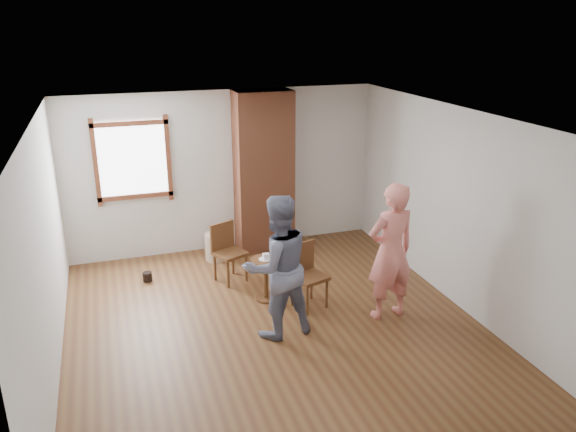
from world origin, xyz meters
The scene contains 12 objects.
ground centered at (0.00, 0.00, 0.00)m, with size 5.50×5.50×0.00m, color brown.
room_shell centered at (-0.06, 0.61, 1.81)m, with size 5.04×5.52×2.62m.
brick_chimney centered at (0.60, 2.50, 1.30)m, with size 0.90×0.50×2.60m, color #A55B3A.
stoneware_crock centered at (-0.27, 2.27, 0.22)m, with size 0.34×0.34×0.44m, color tan.
dark_pot centered at (-1.39, 1.81, 0.07)m, with size 0.14×0.14×0.14m, color black.
dining_chair_left centered at (-0.25, 1.51, 0.48)m, with size 0.53×0.53×0.86m.
dining_chair_right centered at (0.57, 0.42, 0.48)m, with size 0.51×0.51×0.86m.
side_table centered at (0.10, 0.72, 0.40)m, with size 0.40×0.40×0.60m.
cake_plate centered at (0.10, 0.72, 0.60)m, with size 0.18×0.18×0.01m, color white.
cake_slice centered at (0.11, 0.72, 0.64)m, with size 0.08×0.07×0.06m, color white.
man centered at (0.00, -0.14, 0.88)m, with size 0.86×0.67×1.77m, color #141739.
person_pink centered at (1.47, -0.19, 0.90)m, with size 0.65×0.43×1.79m, color #F28379.
Camera 1 is at (-1.77, -5.88, 3.67)m, focal length 35.00 mm.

